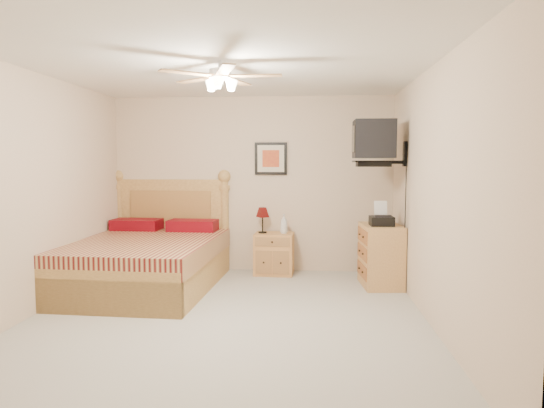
{
  "coord_description": "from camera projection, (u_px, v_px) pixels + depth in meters",
  "views": [
    {
      "loc": [
        0.83,
        -4.68,
        1.58
      ],
      "look_at": [
        0.39,
        0.9,
        1.09
      ],
      "focal_mm": 32.0,
      "sensor_mm": 36.0,
      "label": 1
    }
  ],
  "objects": [
    {
      "name": "floor",
      "position": [
        226.0,
        319.0,
        4.85
      ],
      "size": [
        4.5,
        4.5,
        0.0
      ],
      "primitive_type": "plane",
      "color": "#A8A498",
      "rests_on": "ground"
    },
    {
      "name": "ceiling",
      "position": [
        224.0,
        65.0,
        4.63
      ],
      "size": [
        4.0,
        4.5,
        0.04
      ],
      "primitive_type": "cube",
      "color": "white",
      "rests_on": "ground"
    },
    {
      "name": "wall_back",
      "position": [
        252.0,
        184.0,
        6.98
      ],
      "size": [
        4.0,
        0.04,
        2.5
      ],
      "primitive_type": "cube",
      "color": "#CCB396",
      "rests_on": "ground"
    },
    {
      "name": "wall_front",
      "position": [
        149.0,
        225.0,
        2.51
      ],
      "size": [
        4.0,
        0.04,
        2.5
      ],
      "primitive_type": "cube",
      "color": "#CCB396",
      "rests_on": "ground"
    },
    {
      "name": "wall_left",
      "position": [
        30.0,
        194.0,
        4.9
      ],
      "size": [
        0.04,
        4.5,
        2.5
      ],
      "primitive_type": "cube",
      "color": "#CCB396",
      "rests_on": "ground"
    },
    {
      "name": "wall_right",
      "position": [
        434.0,
        196.0,
        4.58
      ],
      "size": [
        0.04,
        4.5,
        2.5
      ],
      "primitive_type": "cube",
      "color": "#CCB396",
      "rests_on": "ground"
    },
    {
      "name": "bed",
      "position": [
        142.0,
        230.0,
        6.0
      ],
      "size": [
        1.82,
        2.33,
        1.46
      ],
      "primitive_type": null,
      "rotation": [
        0.0,
        0.0,
        -0.04
      ],
      "color": "#A2763D",
      "rests_on": "ground"
    },
    {
      "name": "nightstand",
      "position": [
        274.0,
        254.0,
        6.79
      ],
      "size": [
        0.55,
        0.43,
        0.58
      ],
      "primitive_type": "cube",
      "rotation": [
        0.0,
        0.0,
        -0.05
      ],
      "color": "#C38A48",
      "rests_on": "ground"
    },
    {
      "name": "table_lamp",
      "position": [
        263.0,
        220.0,
        6.78
      ],
      "size": [
        0.22,
        0.22,
        0.36
      ],
      "primitive_type": null,
      "rotation": [
        0.0,
        0.0,
        -0.16
      ],
      "color": "#540C0B",
      "rests_on": "nightstand"
    },
    {
      "name": "lotion_bottle",
      "position": [
        284.0,
        224.0,
        6.74
      ],
      "size": [
        0.12,
        0.12,
        0.27
      ],
      "primitive_type": "imported",
      "rotation": [
        0.0,
        0.0,
        -0.23
      ],
      "color": "silver",
      "rests_on": "nightstand"
    },
    {
      "name": "framed_picture",
      "position": [
        271.0,
        159.0,
        6.9
      ],
      "size": [
        0.46,
        0.04,
        0.46
      ],
      "primitive_type": "cube",
      "color": "black",
      "rests_on": "wall_back"
    },
    {
      "name": "dresser",
      "position": [
        381.0,
        255.0,
        6.12
      ],
      "size": [
        0.52,
        0.7,
        0.79
      ],
      "primitive_type": "cube",
      "rotation": [
        0.0,
        0.0,
        0.08
      ],
      "color": "#A67641",
      "rests_on": "ground"
    },
    {
      "name": "fax_machine",
      "position": [
        382.0,
        214.0,
        5.98
      ],
      "size": [
        0.29,
        0.31,
        0.3
      ],
      "primitive_type": null,
      "rotation": [
        0.0,
        0.0,
        0.02
      ],
      "color": "black",
      "rests_on": "dresser"
    },
    {
      "name": "magazine_lower",
      "position": [
        374.0,
        222.0,
        6.32
      ],
      "size": [
        0.21,
        0.26,
        0.02
      ],
      "primitive_type": "imported",
      "rotation": [
        0.0,
        0.0,
        0.14
      ],
      "color": "#B1A991",
      "rests_on": "dresser"
    },
    {
      "name": "magazine_upper",
      "position": [
        376.0,
        220.0,
        6.31
      ],
      "size": [
        0.2,
        0.27,
        0.02
      ],
      "primitive_type": "imported",
      "rotation": [
        0.0,
        0.0,
        0.03
      ],
      "color": "tan",
      "rests_on": "magazine_lower"
    },
    {
      "name": "wall_tv",
      "position": [
        386.0,
        142.0,
        5.89
      ],
      "size": [
        0.56,
        0.46,
        0.58
      ],
      "primitive_type": null,
      "color": "black",
      "rests_on": "wall_right"
    },
    {
      "name": "ceiling_fan",
      "position": [
        220.0,
        76.0,
        4.45
      ],
      "size": [
        1.14,
        1.14,
        0.28
      ],
      "primitive_type": null,
      "color": "white",
      "rests_on": "ceiling"
    }
  ]
}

